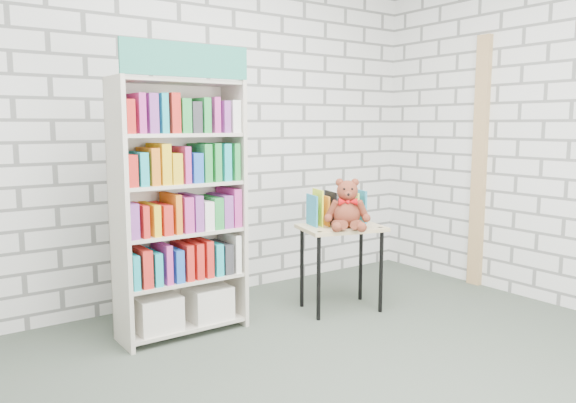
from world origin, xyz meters
TOP-DOWN VIEW (x-y plane):
  - ground at (0.00, 0.00)m, footprint 4.50×4.50m
  - room_shell at (0.00, 0.00)m, footprint 4.52×4.02m
  - bookshelf at (-0.33, 1.36)m, footprint 0.83×0.32m
  - display_table at (0.84, 1.11)m, footprint 0.67×0.55m
  - table_books at (0.86, 1.20)m, footprint 0.44×0.28m
  - teddy_bear at (0.81, 1.02)m, footprint 0.35×0.34m
  - door_trim at (2.23, 0.95)m, footprint 0.05×0.12m

SIDE VIEW (x-z plane):
  - ground at x=0.00m, z-range 0.00..0.00m
  - display_table at x=0.84m, z-range 0.23..0.86m
  - table_books at x=0.86m, z-range 0.63..0.88m
  - teddy_bear at x=0.81m, z-range 0.60..0.96m
  - bookshelf at x=-0.33m, z-range -0.08..1.78m
  - door_trim at x=2.23m, z-range 0.00..2.10m
  - room_shell at x=0.00m, z-range 0.38..3.19m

